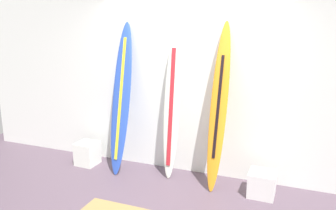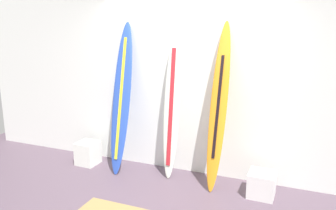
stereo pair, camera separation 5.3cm
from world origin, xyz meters
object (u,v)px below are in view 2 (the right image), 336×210
Objects in this scene: display_block_left at (262,184)px; display_block_center at (88,153)px; surfboard_ivory at (172,108)px; surfboard_sunset at (219,107)px; surfboard_cobalt at (121,100)px.

display_block_center is at bearing 179.22° from display_block_left.
surfboard_sunset is (0.68, -0.08, 0.10)m from surfboard_ivory.
display_block_left is at bearing -2.13° from surfboard_cobalt.
surfboard_sunset reaches higher than surfboard_cobalt.
display_block_left is (1.30, -0.17, -0.83)m from surfboard_ivory.
display_block_left is (0.61, -0.08, -0.94)m from surfboard_sunset.
surfboard_sunset reaches higher than display_block_center.
display_block_center is (-2.65, 0.04, 0.02)m from display_block_left.
display_block_center is (-2.04, -0.05, -0.92)m from surfboard_sunset.
surfboard_cobalt is 6.55× the size of display_block_left.
surfboard_sunset is at bearing -6.98° from surfboard_ivory.
surfboard_cobalt is at bearing -173.01° from surfboard_ivory.
display_block_center is at bearing -176.24° from surfboard_cobalt.
surfboard_ivory is at bearing 6.99° from surfboard_cobalt.
display_block_center is (-0.61, -0.04, -0.90)m from surfboard_cobalt.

